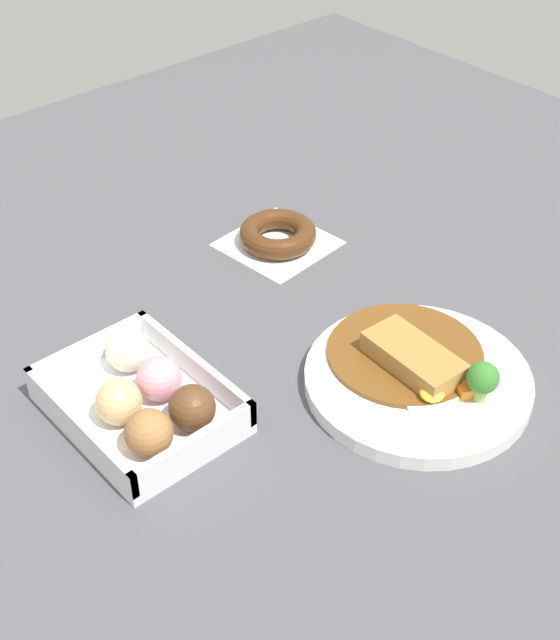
{
  "coord_description": "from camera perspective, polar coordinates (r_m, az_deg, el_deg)",
  "views": [
    {
      "loc": [
        -0.54,
        0.53,
        0.66
      ],
      "look_at": [
        0.05,
        0.01,
        0.03
      ],
      "focal_mm": 49.23,
      "sensor_mm": 36.0,
      "label": 1
    }
  ],
  "objects": [
    {
      "name": "ground_plane",
      "position": [
        1.0,
        2.4,
        -2.62
      ],
      "size": [
        1.6,
        1.6,
        0.0
      ],
      "primitive_type": "plane",
      "color": "#4C4C51"
    },
    {
      "name": "donut_box",
      "position": [
        0.92,
        -8.8,
        -5.12
      ],
      "size": [
        0.2,
        0.15,
        0.06
      ],
      "color": "white",
      "rests_on": "ground_plane"
    },
    {
      "name": "chocolate_ring_donut",
      "position": [
        1.18,
        -0.14,
        5.55
      ],
      "size": [
        0.14,
        0.14,
        0.03
      ],
      "color": "white",
      "rests_on": "ground_plane"
    },
    {
      "name": "curry_plate",
      "position": [
        0.97,
        8.95,
        -3.55
      ],
      "size": [
        0.25,
        0.25,
        0.07
      ],
      "color": "white",
      "rests_on": "ground_plane"
    }
  ]
}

